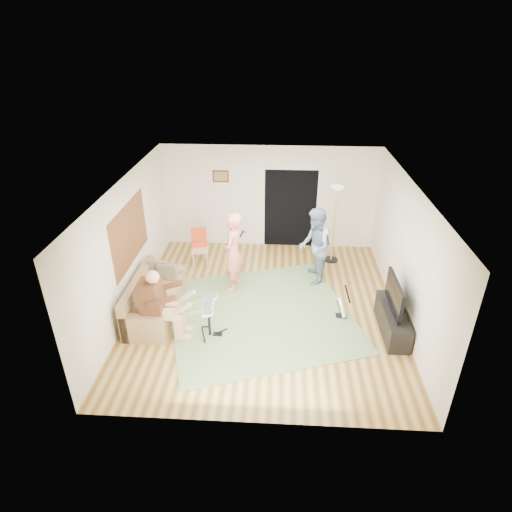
{
  "coord_description": "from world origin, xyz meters",
  "views": [
    {
      "loc": [
        0.28,
        -7.46,
        5.22
      ],
      "look_at": [
        -0.19,
        0.3,
        1.07
      ],
      "focal_mm": 30.0,
      "sensor_mm": 36.0,
      "label": 1
    }
  ],
  "objects_px": {
    "drum_kit": "(209,321)",
    "sofa": "(152,302)",
    "guitar_spare": "(342,308)",
    "torchiere_lamp": "(335,211)",
    "tv_cabinet": "(392,321)",
    "singer": "(233,252)",
    "dining_chair": "(200,252)",
    "guitarist": "(315,246)",
    "television": "(394,294)"
  },
  "relations": [
    {
      "from": "drum_kit",
      "to": "sofa",
      "type": "bearing_deg",
      "value": 153.26
    },
    {
      "from": "guitar_spare",
      "to": "sofa",
      "type": "bearing_deg",
      "value": -178.48
    },
    {
      "from": "torchiere_lamp",
      "to": "tv_cabinet",
      "type": "relative_size",
      "value": 1.4
    },
    {
      "from": "drum_kit",
      "to": "singer",
      "type": "xyz_separation_m",
      "value": [
        0.28,
        1.74,
        0.58
      ]
    },
    {
      "from": "sofa",
      "to": "drum_kit",
      "type": "distance_m",
      "value": 1.45
    },
    {
      "from": "singer",
      "to": "dining_chair",
      "type": "distance_m",
      "value": 1.51
    },
    {
      "from": "guitarist",
      "to": "torchiere_lamp",
      "type": "relative_size",
      "value": 0.91
    },
    {
      "from": "guitar_spare",
      "to": "television",
      "type": "bearing_deg",
      "value": -26.5
    },
    {
      "from": "drum_kit",
      "to": "guitarist",
      "type": "relative_size",
      "value": 0.42
    },
    {
      "from": "drum_kit",
      "to": "singer",
      "type": "bearing_deg",
      "value": 80.9
    },
    {
      "from": "sofa",
      "to": "torchiere_lamp",
      "type": "distance_m",
      "value": 4.77
    },
    {
      "from": "sofa",
      "to": "guitar_spare",
      "type": "height_order",
      "value": "sofa"
    },
    {
      "from": "sofa",
      "to": "torchiere_lamp",
      "type": "relative_size",
      "value": 1.03
    },
    {
      "from": "dining_chair",
      "to": "television",
      "type": "distance_m",
      "value": 4.81
    },
    {
      "from": "guitarist",
      "to": "torchiere_lamp",
      "type": "xyz_separation_m",
      "value": [
        0.52,
        1.03,
        0.45
      ]
    },
    {
      "from": "singer",
      "to": "guitarist",
      "type": "distance_m",
      "value": 1.85
    },
    {
      "from": "torchiere_lamp",
      "to": "dining_chair",
      "type": "xyz_separation_m",
      "value": [
        -3.27,
        -0.4,
        -1.01
      ]
    },
    {
      "from": "sofa",
      "to": "dining_chair",
      "type": "bearing_deg",
      "value": 73.44
    },
    {
      "from": "drum_kit",
      "to": "tv_cabinet",
      "type": "height_order",
      "value": "drum_kit"
    },
    {
      "from": "guitar_spare",
      "to": "television",
      "type": "xyz_separation_m",
      "value": [
        0.86,
        -0.43,
        0.63
      ]
    },
    {
      "from": "singer",
      "to": "television",
      "type": "height_order",
      "value": "singer"
    },
    {
      "from": "torchiere_lamp",
      "to": "tv_cabinet",
      "type": "xyz_separation_m",
      "value": [
        0.89,
        -2.85,
        -1.09
      ]
    },
    {
      "from": "television",
      "to": "singer",
      "type": "bearing_deg",
      "value": 155.99
    },
    {
      "from": "singer",
      "to": "tv_cabinet",
      "type": "distance_m",
      "value": 3.58
    },
    {
      "from": "singer",
      "to": "tv_cabinet",
      "type": "bearing_deg",
      "value": 76.35
    },
    {
      "from": "dining_chair",
      "to": "television",
      "type": "relative_size",
      "value": 0.84
    },
    {
      "from": "singer",
      "to": "television",
      "type": "distance_m",
      "value": 3.47
    },
    {
      "from": "drum_kit",
      "to": "tv_cabinet",
      "type": "xyz_separation_m",
      "value": [
        3.5,
        0.33,
        -0.08
      ]
    },
    {
      "from": "guitar_spare",
      "to": "tv_cabinet",
      "type": "height_order",
      "value": "guitar_spare"
    },
    {
      "from": "drum_kit",
      "to": "guitarist",
      "type": "distance_m",
      "value": 3.04
    },
    {
      "from": "guitarist",
      "to": "dining_chair",
      "type": "height_order",
      "value": "guitarist"
    },
    {
      "from": "tv_cabinet",
      "to": "torchiere_lamp",
      "type": "bearing_deg",
      "value": 107.35
    },
    {
      "from": "singer",
      "to": "guitarist",
      "type": "relative_size",
      "value": 1.01
    },
    {
      "from": "singer",
      "to": "guitar_spare",
      "type": "bearing_deg",
      "value": 76.96
    },
    {
      "from": "tv_cabinet",
      "to": "television",
      "type": "relative_size",
      "value": 1.27
    },
    {
      "from": "tv_cabinet",
      "to": "guitarist",
      "type": "bearing_deg",
      "value": 127.89
    },
    {
      "from": "drum_kit",
      "to": "torchiere_lamp",
      "type": "distance_m",
      "value": 4.23
    },
    {
      "from": "guitar_spare",
      "to": "tv_cabinet",
      "type": "relative_size",
      "value": 0.54
    },
    {
      "from": "singer",
      "to": "guitar_spare",
      "type": "height_order",
      "value": "singer"
    },
    {
      "from": "guitar_spare",
      "to": "dining_chair",
      "type": "relative_size",
      "value": 0.82
    },
    {
      "from": "drum_kit",
      "to": "torchiere_lamp",
      "type": "xyz_separation_m",
      "value": [
        2.61,
        3.17,
        1.01
      ]
    },
    {
      "from": "sofa",
      "to": "television",
      "type": "relative_size",
      "value": 1.84
    },
    {
      "from": "guitarist",
      "to": "television",
      "type": "height_order",
      "value": "guitarist"
    },
    {
      "from": "torchiere_lamp",
      "to": "dining_chair",
      "type": "height_order",
      "value": "torchiere_lamp"
    },
    {
      "from": "sofa",
      "to": "singer",
      "type": "relative_size",
      "value": 1.12
    },
    {
      "from": "sofa",
      "to": "dining_chair",
      "type": "distance_m",
      "value": 2.21
    },
    {
      "from": "sofa",
      "to": "tv_cabinet",
      "type": "relative_size",
      "value": 1.44
    },
    {
      "from": "sofa",
      "to": "guitar_spare",
      "type": "relative_size",
      "value": 2.66
    },
    {
      "from": "drum_kit",
      "to": "guitar_spare",
      "type": "distance_m",
      "value": 2.7
    },
    {
      "from": "drum_kit",
      "to": "tv_cabinet",
      "type": "relative_size",
      "value": 0.54
    }
  ]
}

